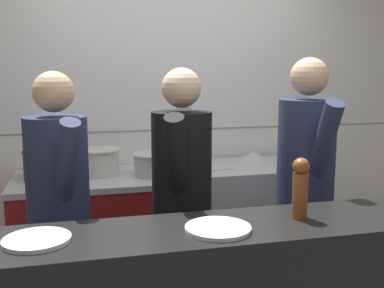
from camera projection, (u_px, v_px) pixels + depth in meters
name	position (u px, v px, depth m)	size (l,w,h in m)	color
wall_back_tiled	(173.00, 111.00, 3.62)	(8.00, 0.06, 2.60)	white
oven_range	(102.00, 236.00, 3.23)	(1.20, 0.71, 0.88)	maroon
prep_counter	(246.00, 223.00, 3.49)	(0.95, 0.65, 0.91)	#B7BABF
stock_pot	(40.00, 164.00, 3.06)	(0.24, 0.24, 0.20)	#2D2D33
sauce_pot	(98.00, 161.00, 3.20)	(0.31, 0.31, 0.18)	beige
braising_pot	(156.00, 163.00, 3.19)	(0.33, 0.33, 0.16)	#B7BABF
mixing_bowl_steel	(254.00, 157.00, 3.50)	(0.30, 0.30, 0.09)	#B7BABF
chefs_knife	(206.00, 171.00, 3.18)	(0.36, 0.14, 0.02)	#B7BABF
plated_dish_main	(37.00, 240.00, 1.73)	(0.26, 0.26, 0.02)	white
plated_dish_appetiser	(218.00, 228.00, 1.86)	(0.28, 0.28, 0.02)	white
pepper_mill	(300.00, 187.00, 2.00)	(0.08, 0.08, 0.28)	brown
chef_head_cook	(59.00, 206.00, 2.40)	(0.41, 0.70, 1.61)	black
chef_sous	(182.00, 199.00, 2.51)	(0.42, 0.70, 1.63)	black
chef_line	(305.00, 183.00, 2.73)	(0.36, 0.74, 1.69)	black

